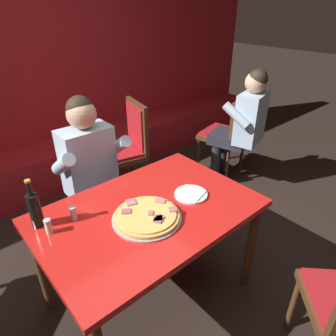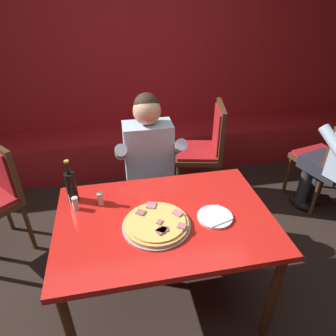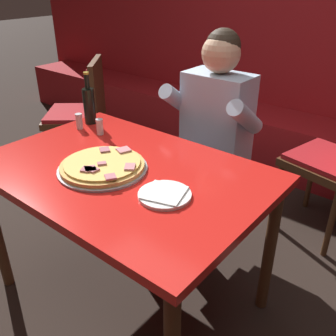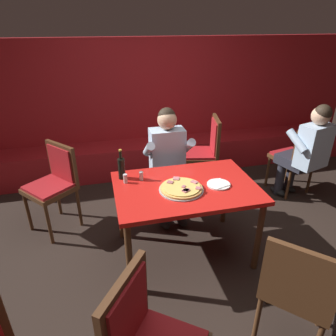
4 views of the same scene
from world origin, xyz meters
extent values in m
plane|color=black|center=(0.00, 0.00, 0.00)|extent=(24.00, 24.00, 0.00)
cube|color=#A3191E|center=(0.00, 2.18, 0.95)|extent=(6.80, 0.16, 1.90)
cube|color=#A3191E|center=(0.00, 1.86, 0.23)|extent=(6.46, 0.48, 0.46)
cylinder|color=#4C2D19|center=(-0.58, -0.37, 0.36)|extent=(0.06, 0.06, 0.72)
cylinder|color=#4C2D19|center=(0.58, -0.37, 0.36)|extent=(0.06, 0.06, 0.72)
cylinder|color=#4C2D19|center=(-0.58, 0.37, 0.36)|extent=(0.06, 0.06, 0.72)
cylinder|color=#4C2D19|center=(0.58, 0.37, 0.36)|extent=(0.06, 0.06, 0.72)
cube|color=red|center=(0.00, 0.00, 0.74)|extent=(1.28, 0.87, 0.04)
cylinder|color=#9E9EA3|center=(-0.06, -0.06, 0.76)|extent=(0.39, 0.39, 0.01)
cylinder|color=#DBA856|center=(-0.06, -0.06, 0.78)|extent=(0.37, 0.37, 0.02)
cylinder|color=#E5BC5B|center=(-0.06, -0.06, 0.79)|extent=(0.33, 0.33, 0.01)
cube|color=#B76670|center=(-0.04, -0.08, 0.80)|extent=(0.04, 0.05, 0.01)
cube|color=#B76670|center=(-0.03, -0.14, 0.80)|extent=(0.04, 0.04, 0.01)
cube|color=#C6757A|center=(-0.07, 0.08, 0.80)|extent=(0.07, 0.08, 0.01)
cube|color=#C6757A|center=(-0.04, -0.14, 0.80)|extent=(0.07, 0.07, 0.01)
cube|color=#B76670|center=(0.07, -0.14, 0.80)|extent=(0.06, 0.06, 0.01)
cube|color=#C6757A|center=(0.07, -0.03, 0.80)|extent=(0.07, 0.07, 0.01)
cube|color=#A85B66|center=(-0.14, 0.02, 0.80)|extent=(0.07, 0.07, 0.01)
cube|color=#A85B66|center=(-0.05, -0.16, 0.80)|extent=(0.06, 0.06, 0.01)
cylinder|color=white|center=(0.29, -0.06, 0.77)|extent=(0.21, 0.21, 0.01)
cube|color=white|center=(0.29, -0.06, 0.78)|extent=(0.19, 0.19, 0.01)
cylinder|color=black|center=(-0.54, 0.28, 0.86)|extent=(0.07, 0.07, 0.20)
cylinder|color=black|center=(-0.54, 0.28, 1.00)|extent=(0.03, 0.03, 0.08)
cylinder|color=#B29933|center=(-0.54, 0.28, 1.05)|extent=(0.03, 0.03, 0.01)
cylinder|color=silver|center=(-0.52, 0.18, 0.80)|extent=(0.04, 0.04, 0.07)
cylinder|color=#B23323|center=(-0.52, 0.18, 0.78)|extent=(0.03, 0.03, 0.04)
cylinder|color=silver|center=(-0.52, 0.18, 0.84)|extent=(0.04, 0.04, 0.01)
cylinder|color=silver|center=(-0.37, 0.20, 0.80)|extent=(0.04, 0.04, 0.07)
cylinder|color=silver|center=(-0.37, 0.20, 0.78)|extent=(0.03, 0.03, 0.04)
cylinder|color=silver|center=(-0.37, 0.20, 0.84)|extent=(0.04, 0.04, 0.01)
ellipsoid|color=black|center=(-0.09, 0.45, 0.04)|extent=(0.11, 0.24, 0.09)
ellipsoid|color=black|center=(0.11, 0.45, 0.04)|extent=(0.11, 0.24, 0.09)
cylinder|color=#282833|center=(-0.09, 0.45, 0.23)|extent=(0.11, 0.11, 0.43)
cylinder|color=#282833|center=(0.11, 0.45, 0.23)|extent=(0.11, 0.11, 0.43)
cube|color=#282833|center=(0.01, 0.55, 0.51)|extent=(0.34, 0.40, 0.12)
cube|color=silver|center=(0.01, 0.75, 0.78)|extent=(0.38, 0.22, 0.52)
cylinder|color=silver|center=(-0.21, 0.67, 0.86)|extent=(0.09, 0.30, 0.25)
cylinder|color=silver|center=(0.23, 0.67, 0.86)|extent=(0.09, 0.30, 0.25)
sphere|color=#D6A884|center=(0.01, 0.75, 1.15)|extent=(0.21, 0.21, 0.21)
sphere|color=#2D2319|center=(0.01, 0.77, 1.18)|extent=(0.19, 0.19, 0.19)
cylinder|color=#4C2D19|center=(0.41, 1.42, 0.23)|extent=(0.04, 0.04, 0.46)
cylinder|color=#4C2D19|center=(0.33, 1.04, 0.23)|extent=(0.04, 0.04, 0.46)
cylinder|color=#4C2D19|center=(0.78, 1.33, 0.23)|extent=(0.04, 0.04, 0.46)
cylinder|color=#4C2D19|center=(0.70, 0.96, 0.23)|extent=(0.04, 0.04, 0.46)
cube|color=#4C2D19|center=(0.56, 1.19, 0.48)|extent=(0.52, 0.52, 0.05)
cube|color=#A3191E|center=(0.56, 1.19, 0.52)|extent=(0.48, 0.48, 0.03)
cube|color=#4C2D19|center=(0.75, 1.15, 0.75)|extent=(0.13, 0.44, 0.49)
cube|color=#A3191E|center=(0.73, 1.15, 0.75)|extent=(0.10, 0.36, 0.41)
cylinder|color=#4C2D19|center=(0.77, -1.03, 0.22)|extent=(0.04, 0.04, 0.45)
cylinder|color=#4C2D19|center=(0.50, -0.76, 0.22)|extent=(0.04, 0.04, 0.45)
cylinder|color=#4C2D19|center=(0.23, -1.03, 0.22)|extent=(0.04, 0.04, 0.45)
cube|color=#4C2D19|center=(0.50, -1.03, 0.47)|extent=(0.62, 0.62, 0.05)
cube|color=#A3191E|center=(0.50, -1.03, 0.51)|extent=(0.57, 0.57, 0.03)
cube|color=#4C2D19|center=(0.35, -1.17, 0.72)|extent=(0.34, 0.34, 0.44)
cube|color=#A3191E|center=(0.37, -1.15, 0.72)|extent=(0.27, 0.28, 0.37)
cylinder|color=#4C2D19|center=(-1.55, 0.73, 0.24)|extent=(0.04, 0.04, 0.47)
cylinder|color=#4C2D19|center=(-1.30, 0.44, 0.24)|extent=(0.04, 0.04, 0.47)
cylinder|color=#4C2D19|center=(-1.26, 0.98, 0.24)|extent=(0.04, 0.04, 0.47)
cylinder|color=#4C2D19|center=(-1.01, 0.69, 0.24)|extent=(0.04, 0.04, 0.47)
cube|color=#4C2D19|center=(-1.28, 0.71, 0.50)|extent=(0.62, 0.62, 0.05)
cube|color=#A3191E|center=(-1.28, 0.71, 0.54)|extent=(0.57, 0.57, 0.03)
cube|color=#4C2D19|center=(-1.13, 0.84, 0.73)|extent=(0.31, 0.36, 0.43)
cube|color=#A3191E|center=(-1.15, 0.82, 0.73)|extent=(0.25, 0.29, 0.36)
cube|color=#4C2D19|center=(-0.68, -1.17, 0.76)|extent=(0.29, 0.38, 0.46)
cube|color=#A3191E|center=(-0.66, -1.19, 0.76)|extent=(0.23, 0.31, 0.39)
cylinder|color=#4C2D19|center=(1.87, 1.07, 0.22)|extent=(0.04, 0.04, 0.45)
cylinder|color=#4C2D19|center=(1.49, 0.99, 0.22)|extent=(0.04, 0.04, 0.45)
cylinder|color=#4C2D19|center=(1.95, 0.70, 0.22)|extent=(0.04, 0.04, 0.45)
cylinder|color=#4C2D19|center=(1.57, 0.62, 0.22)|extent=(0.04, 0.04, 0.45)
cube|color=#4C2D19|center=(1.72, 0.85, 0.47)|extent=(0.52, 0.52, 0.05)
cube|color=#A3191E|center=(1.72, 0.85, 0.51)|extent=(0.48, 0.48, 0.03)
cube|color=#4C2D19|center=(1.76, 0.65, 0.72)|extent=(0.44, 0.13, 0.45)
cube|color=#A3191E|center=(1.76, 0.68, 0.72)|extent=(0.36, 0.10, 0.37)
ellipsoid|color=black|center=(1.73, 0.81, 0.04)|extent=(0.17, 0.26, 0.09)
ellipsoid|color=black|center=(1.53, 0.76, 0.04)|extent=(0.17, 0.26, 0.09)
cylinder|color=#282833|center=(1.73, 0.81, 0.23)|extent=(0.11, 0.11, 0.43)
cylinder|color=#282833|center=(1.53, 0.76, 0.23)|extent=(0.11, 0.11, 0.43)
cube|color=#282833|center=(1.66, 0.69, 0.51)|extent=(0.44, 0.48, 0.12)
cube|color=silver|center=(1.71, 0.50, 0.78)|extent=(0.43, 0.32, 0.52)
cylinder|color=silver|center=(1.90, 0.64, 0.86)|extent=(0.17, 0.31, 0.25)
cylinder|color=silver|center=(1.48, 0.51, 0.86)|extent=(0.17, 0.31, 0.25)
sphere|color=#D6A884|center=(1.71, 0.50, 1.15)|extent=(0.21, 0.21, 0.21)
sphere|color=#2D2319|center=(1.72, 0.48, 1.18)|extent=(0.19, 0.19, 0.19)
camera|label=1|loc=(-0.85, -1.15, 1.84)|focal=32.00mm
camera|label=2|loc=(-0.25, -1.34, 1.95)|focal=32.00mm
camera|label=3|loc=(1.08, -1.01, 1.54)|focal=40.00mm
camera|label=4|loc=(-0.71, -2.24, 2.10)|focal=32.00mm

